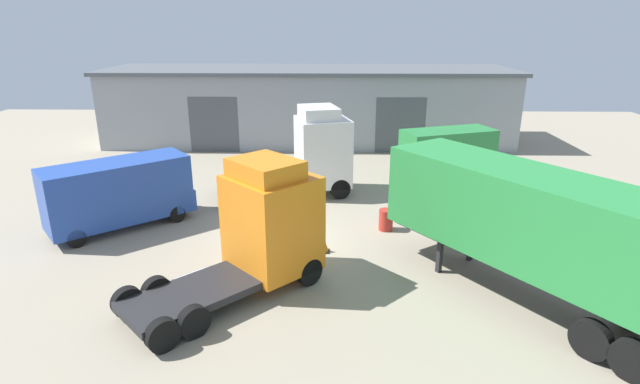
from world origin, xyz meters
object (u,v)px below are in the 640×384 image
Objects in this scene: tractor_unit_white at (314,153)px; delivery_van_blue at (122,192)px; gravel_pile at (146,169)px; tractor_unit_orange at (261,228)px; traffic_cone at (324,246)px; container_trailer_green at (528,221)px; delivery_van_green at (445,154)px; oil_drum at (386,220)px.

delivery_van_blue is at bearing -164.71° from tractor_unit_white.
delivery_van_blue is 6.74m from gravel_pile.
traffic_cone is at bearing 5.71° from tractor_unit_orange.
tractor_unit_orange reaches higher than traffic_cone.
delivery_van_blue is (-14.48, 5.35, -1.04)m from container_trailer_green.
delivery_van_green is 7.91m from oil_drum.
tractor_unit_orange is at bearing -75.95° from delivery_van_blue.
tractor_unit_white is at bearing -10.11° from delivery_van_blue.
tractor_unit_orange is 1.15× the size of delivery_van_green.
tractor_unit_orange is at bearing -54.79° from gravel_pile.
delivery_van_green reaches higher than traffic_cone.
delivery_van_green reaches higher than gravel_pile.
gravel_pile is (-1.46, 6.51, -0.97)m from delivery_van_blue.
tractor_unit_white reaches higher than container_trailer_green.
oil_drum is at bearing -70.57° from tractor_unit_white.
container_trailer_green is at bearing -55.43° from oil_drum.
tractor_unit_orange reaches higher than oil_drum.
oil_drum is 1.60× the size of traffic_cone.
delivery_van_green is at bearing -36.72° from container_trailer_green.
container_trailer_green is 16.52× the size of traffic_cone.
delivery_van_green is (6.92, 2.26, -0.55)m from tractor_unit_white.
traffic_cone is (1.97, 2.35, -1.70)m from tractor_unit_orange.
tractor_unit_white is at bearing 124.16° from oil_drum.
gravel_pile is at bearing 138.22° from traffic_cone.
tractor_unit_orange reaches higher than container_trailer_green.
delivery_van_blue reaches higher than oil_drum.
tractor_unit_white is 1.09× the size of tractor_unit_orange.
gravel_pile is 14.01m from oil_drum.
tractor_unit_white is at bearing -12.45° from gravel_pile.
container_trailer_green is 12.14m from delivery_van_green.
delivery_van_blue is 0.92× the size of tractor_unit_orange.
container_trailer_green is 1.99× the size of gravel_pile.
tractor_unit_white reaches higher than delivery_van_green.
delivery_van_green is at bearing 54.99° from traffic_cone.
tractor_unit_orange is (-1.35, -9.10, -0.08)m from tractor_unit_white.
container_trailer_green is at bearing -26.80° from traffic_cone.
delivery_van_blue is (-7.75, -4.48, -0.51)m from tractor_unit_white.
traffic_cone is at bearing 35.69° from delivery_van_green.
delivery_van_blue is 7.90m from tractor_unit_orange.
delivery_van_blue is at bearing 33.91° from container_trailer_green.
traffic_cone is at bearing -41.78° from gravel_pile.
container_trailer_green reaches higher than traffic_cone.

